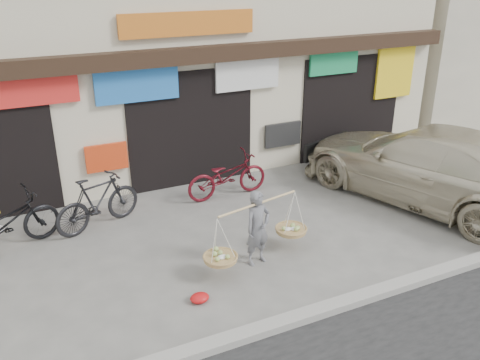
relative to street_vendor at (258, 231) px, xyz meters
name	(u,v)px	position (x,y,z in m)	size (l,w,h in m)	color
ground	(260,251)	(0.22, 0.30, -0.62)	(70.00, 70.00, 0.00)	slate
kerb	(321,310)	(0.22, -1.70, -0.56)	(70.00, 0.25, 0.12)	gray
shophouse_block	(150,22)	(0.22, 6.72, 2.83)	(14.00, 6.32, 7.00)	beige
street_vendor	(258,231)	(0.00, 0.00, 0.00)	(2.12, 0.89, 1.37)	slate
bike_0	(3,224)	(-3.99, 2.32, -0.08)	(0.72, 2.07, 1.09)	black
bike_1	(98,202)	(-2.25, 2.52, -0.07)	(0.52, 1.84, 1.11)	black
bike_2	(227,176)	(0.64, 2.75, -0.12)	(0.66, 1.90, 1.00)	#530E17
suv	(428,165)	(4.54, 0.72, 0.22)	(4.02, 6.22, 1.68)	beige
red_bag	(200,298)	(-1.34, -0.63, -0.55)	(0.31, 0.25, 0.14)	red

